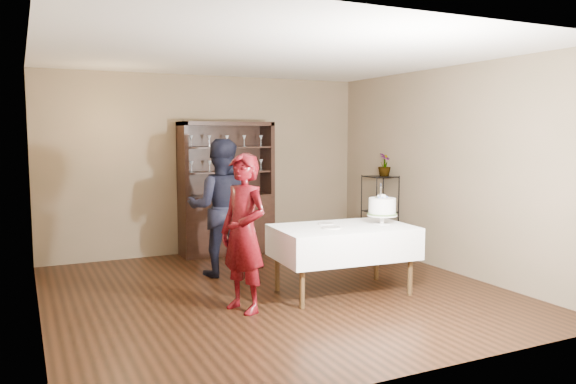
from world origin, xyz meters
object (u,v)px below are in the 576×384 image
china_hutch (226,210)px  potted_plant (385,165)px  man (220,208)px  cake (382,208)px  cake_table (343,242)px  woman (243,233)px  plant_etagere (380,211)px

china_hutch → potted_plant: (2.13, -1.09, 0.69)m
man → cake: (1.48, -1.45, 0.09)m
cake → cake_table: bearing=172.5°
woman → potted_plant: (2.91, 1.65, 0.54)m
plant_etagere → potted_plant: bearing=-39.4°
china_hutch → woman: (-0.78, -2.74, 0.15)m
china_hutch → plant_etagere: 2.33m
china_hutch → plant_etagere: bearing=-26.8°
cake_table → potted_plant: potted_plant is taller
china_hutch → cake_table: (0.48, -2.62, -0.07)m
potted_plant → woman: bearing=-150.4°
man → plant_etagere: bearing=-155.1°
woman → cake: (1.75, 0.06, 0.15)m
plant_etagere → woman: 3.33m
plant_etagere → cake: size_ratio=2.50×
woman → cake: 1.76m
cake_table → cake: size_ratio=3.36×
cake_table → woman: size_ratio=0.99×
woman → cake: bearing=70.0°
man → cake: man is taller
man → cake: bearing=156.4°
cake_table → woman: bearing=-174.5°
woman → man: bearing=148.1°
china_hutch → potted_plant: 2.49m
plant_etagere → potted_plant: 0.71m
cake_table → man: bearing=125.6°
plant_etagere → man: 2.61m
plant_etagere → potted_plant: (0.05, -0.04, 0.71)m
woman → man: 1.53m
cake → potted_plant: potted_plant is taller
plant_etagere → potted_plant: size_ratio=3.50×
china_hutch → man: bearing=-112.6°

